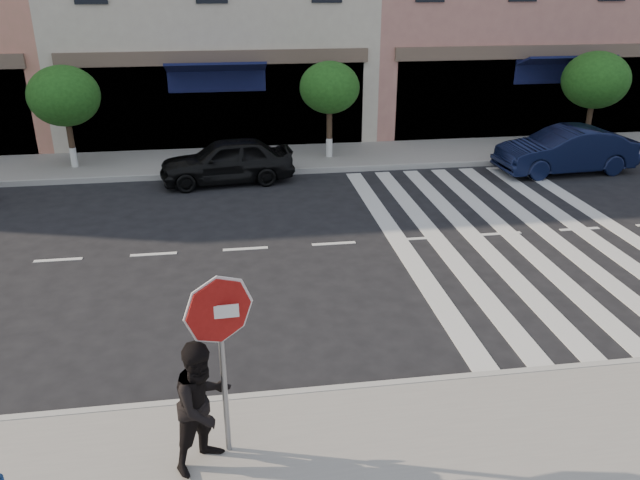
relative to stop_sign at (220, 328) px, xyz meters
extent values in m
plane|color=black|center=(0.45, 2.56, -1.92)|extent=(120.00, 120.00, 0.00)
cube|color=gray|center=(0.45, 13.56, -1.85)|extent=(60.00, 3.00, 0.15)
cylinder|color=#473323|center=(-4.55, 13.36, -0.97)|extent=(0.18, 0.18, 1.60)
cylinder|color=silver|center=(-4.55, 13.36, -1.47)|extent=(0.20, 0.20, 0.60)
ellipsoid|color=#1B4714|center=(-4.55, 13.36, 0.40)|extent=(2.10, 2.10, 1.79)
cylinder|color=#473323|center=(3.45, 13.36, -0.92)|extent=(0.18, 0.18, 1.71)
cylinder|color=silver|center=(3.45, 13.36, -1.47)|extent=(0.20, 0.20, 0.60)
ellipsoid|color=#1B4714|center=(3.45, 13.36, 0.46)|extent=(1.90, 1.90, 1.62)
cylinder|color=#473323|center=(12.45, 13.36, -0.95)|extent=(0.18, 0.18, 1.65)
cylinder|color=silver|center=(12.45, 13.36, -1.47)|extent=(0.20, 0.20, 0.60)
ellipsoid|color=#1B4714|center=(12.45, 13.36, 0.48)|extent=(2.20, 2.20, 1.87)
cylinder|color=gray|center=(0.00, 0.02, -0.67)|extent=(0.07, 0.07, 2.20)
cylinder|color=white|center=(0.00, 0.01, 0.23)|extent=(0.86, 0.05, 0.86)
cylinder|color=#9E1411|center=(0.00, -0.01, 0.23)|extent=(0.80, 0.06, 0.80)
cube|color=white|center=(0.00, -0.04, 0.23)|extent=(0.45, 0.04, 0.16)
imported|color=black|center=(-0.26, -0.15, -0.93)|extent=(1.03, 1.02, 1.67)
imported|color=black|center=(0.13, 11.54, -1.27)|extent=(3.99, 1.95, 1.31)
imported|color=black|center=(10.40, 11.04, -1.23)|extent=(4.29, 1.71, 1.39)
camera|label=1|loc=(0.22, -6.25, 3.71)|focal=35.00mm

